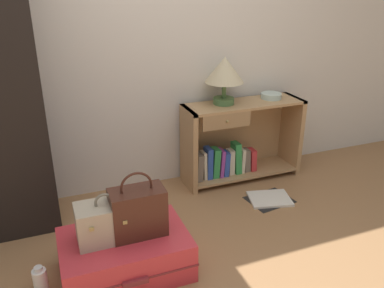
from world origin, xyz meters
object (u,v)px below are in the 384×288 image
Objects in this scene: handbag at (138,211)px; open_book_on_floor at (270,199)px; bottle at (40,280)px; bookshelf at (236,143)px; train_case at (106,222)px; bowl at (271,96)px; suitcase_large at (125,254)px; table_lamp at (225,72)px.

open_book_on_floor is (1.15, 0.41, -0.39)m from handbag.
handbag is at bearing -0.71° from bottle.
handbag reaches higher than bottle.
train_case is (-1.26, -0.85, 0.04)m from bookshelf.
bookshelf is at bearing -177.71° from bowl.
bowl is 1.67m from handbag.
train_case is at bearing -151.33° from bowl.
suitcase_large reaches higher than open_book_on_floor.
table_lamp is 1.17× the size of train_case.
bookshelf is 1.38m from handbag.
open_book_on_floor is (0.07, -0.46, -0.31)m from bookshelf.
bowl is 0.53× the size of train_case.
bottle is at bearing 179.29° from handbag.
table_lamp is at bearing 29.89° from bottle.
train_case is at bearing 175.83° from handbag.
table_lamp is 1.60m from suitcase_large.
table_lamp is at bearing 42.84° from handbag.
bottle reaches higher than open_book_on_floor.
bookshelf reaches higher than handbag.
bookshelf reaches higher than open_book_on_floor.
suitcase_large is at bearing -139.62° from table_lamp.
table_lamp is at bearing 171.13° from bookshelf.
bookshelf is at bearing 99.10° from open_book_on_floor.
handbag reaches higher than train_case.
train_case is at bearing 0.93° from bottle.
train_case is 0.88× the size of open_book_on_floor.
table_lamp is 1.54m from train_case.
open_book_on_floor is at bearing 18.27° from suitcase_large.
handbag is at bearing -141.28° from bookshelf.
train_case is 1.97× the size of bottle.
bottle is (-1.65, -0.86, -0.25)m from bookshelf.
table_lamp is at bearing 37.44° from train_case.
train_case reaches higher than open_book_on_floor.
open_book_on_floor is (1.72, 0.40, -0.07)m from bottle.
table_lamp is 0.50m from bowl.
table_lamp is 1.41m from handbag.
handbag is at bearing -137.16° from table_lamp.
bowl is 1.82m from suitcase_large.
handbag is 2.41× the size of bottle.
suitcase_large is 4.50× the size of bottle.
open_book_on_floor is at bearing -80.90° from bookshelf.
bowl is 2.24m from bottle.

